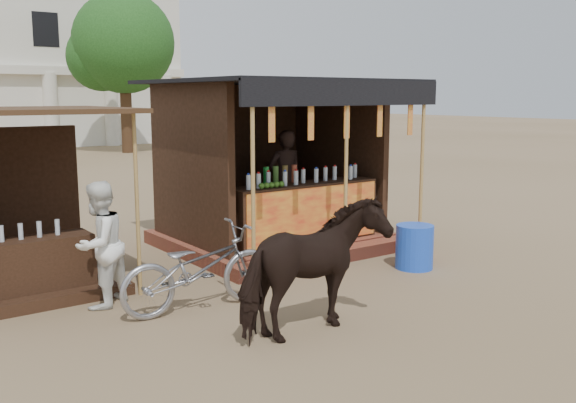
# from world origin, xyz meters

# --- Properties ---
(ground) EXTENTS (120.00, 120.00, 0.00)m
(ground) POSITION_xyz_m (0.00, 0.00, 0.00)
(ground) COLOR #846B4C
(ground) RESTS_ON ground
(main_stall) EXTENTS (3.60, 3.61, 2.78)m
(main_stall) POSITION_xyz_m (1.02, 3.36, 1.03)
(main_stall) COLOR brown
(main_stall) RESTS_ON ground
(secondary_stall) EXTENTS (2.40, 2.40, 2.38)m
(secondary_stall) POSITION_xyz_m (-3.17, 3.24, 0.85)
(secondary_stall) COLOR #392014
(secondary_stall) RESTS_ON ground
(cow) EXTENTS (1.78, 0.93, 1.45)m
(cow) POSITION_xyz_m (-1.00, -0.24, 0.72)
(cow) COLOR black
(cow) RESTS_ON ground
(motorbike) EXTENTS (1.99, 0.81, 1.02)m
(motorbike) POSITION_xyz_m (-1.61, 1.18, 0.51)
(motorbike) COLOR #93949B
(motorbike) RESTS_ON ground
(bystander) EXTENTS (0.94, 0.89, 1.53)m
(bystander) POSITION_xyz_m (-2.51, 2.00, 0.77)
(bystander) COLOR white
(bystander) RESTS_ON ground
(blue_barrel) EXTENTS (0.67, 0.67, 0.65)m
(blue_barrel) POSITION_xyz_m (1.85, 0.97, 0.33)
(blue_barrel) COLOR blue
(blue_barrel) RESTS_ON ground
(red_crate) EXTENTS (0.42, 0.40, 0.30)m
(red_crate) POSITION_xyz_m (2.52, 1.56, 0.15)
(red_crate) COLOR maroon
(red_crate) RESTS_ON ground
(cooler) EXTENTS (0.76, 0.64, 0.46)m
(cooler) POSITION_xyz_m (2.10, 2.60, 0.23)
(cooler) COLOR #17693C
(cooler) RESTS_ON ground
(tree) EXTENTS (4.50, 4.40, 7.00)m
(tree) POSITION_xyz_m (5.81, 22.14, 4.63)
(tree) COLOR #382314
(tree) RESTS_ON ground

